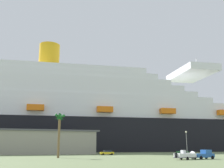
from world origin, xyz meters
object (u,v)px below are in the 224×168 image
cruise_ship (94,118)px  parked_car_yellow_taxi (107,153)px  pickup_truck (204,155)px  small_boat_on_trailer (187,155)px  palm_tree (59,123)px  street_lamp (187,140)px  parked_car_green_wagon (182,152)px

cruise_ship → parked_car_yellow_taxi: size_ratio=47.89×
pickup_truck → small_boat_on_trailer: bearing=-167.9°
cruise_ship → palm_tree: size_ratio=19.61×
cruise_ship → pickup_truck: size_ratio=39.26×
street_lamp → pickup_truck: bearing=-109.7°
cruise_ship → parked_car_yellow_taxi: (-7.75, -55.73, -17.38)m
street_lamp → parked_car_yellow_taxi: bearing=142.9°
pickup_truck → parked_car_yellow_taxi: pickup_truck is taller
small_boat_on_trailer → pickup_truck: bearing=12.1°
cruise_ship → palm_tree: cruise_ship is taller
pickup_truck → street_lamp: bearing=70.3°
parked_car_yellow_taxi → parked_car_green_wagon: 32.89m
palm_tree → street_lamp: size_ratio=1.53×
pickup_truck → small_boat_on_trailer: 5.33m
parked_car_green_wagon → cruise_ship: bearing=116.2°
pickup_truck → palm_tree: size_ratio=0.50×
parked_car_green_wagon → parked_car_yellow_taxi: bearing=-170.0°
cruise_ship → street_lamp: size_ratio=29.97×
street_lamp → cruise_ship: bearing=100.8°
small_boat_on_trailer → street_lamp: size_ratio=0.92×
small_boat_on_trailer → parked_car_green_wagon: bearing=61.4°
parked_car_yellow_taxi → small_boat_on_trailer: bearing=-75.2°
street_lamp → parked_car_yellow_taxi: size_ratio=1.60×
cruise_ship → parked_car_yellow_taxi: bearing=-97.9°
cruise_ship → street_lamp: 74.48m
cruise_ship → pickup_truck: cruise_ship is taller
pickup_truck → parked_car_green_wagon: pickup_truck is taller
cruise_ship → small_boat_on_trailer: size_ratio=32.65×
palm_tree → parked_car_yellow_taxi: size_ratio=2.44×
pickup_truck → small_boat_on_trailer: pickup_truck is taller
small_boat_on_trailer → street_lamp: (11.97, 19.98, 4.09)m
palm_tree → street_lamp: 40.27m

